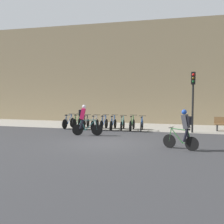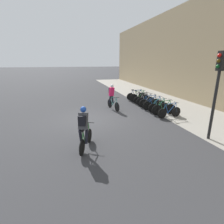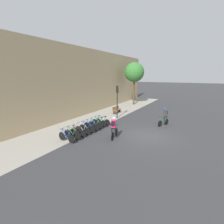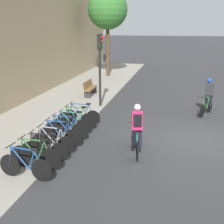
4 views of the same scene
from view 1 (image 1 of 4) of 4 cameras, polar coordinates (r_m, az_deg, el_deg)
name	(u,v)px [view 1 (image 1 of 4)]	position (r m, az deg, el deg)	size (l,w,h in m)	color
ground	(105,143)	(13.75, -1.48, -6.32)	(200.00, 200.00, 0.00)	#333335
kerb_strip	(132,126)	(20.22, 4.11, -2.95)	(44.00, 4.50, 0.01)	gray
building_facade	(139,73)	(22.63, 5.45, 7.94)	(44.00, 0.60, 8.01)	#9E8966
cyclist_pink	(84,119)	(16.08, -5.73, -1.41)	(1.72, 0.57, 1.76)	black
cyclist_grey	(184,128)	(12.39, 14.50, -3.17)	(1.53, 0.73, 1.74)	black
parked_bike_0	(69,122)	(19.56, -8.81, -2.08)	(0.46, 1.67, 0.96)	black
parked_bike_1	(77,122)	(19.31, -7.09, -2.10)	(0.46, 1.65, 0.98)	black
parked_bike_2	(86,123)	(19.08, -5.32, -2.26)	(0.46, 1.57, 0.93)	black
parked_bike_3	(95,123)	(18.86, -3.51, -2.31)	(0.46, 1.58, 0.94)	black
parked_bike_4	(104,123)	(18.66, -1.66, -2.34)	(0.46, 1.68, 0.95)	black
parked_bike_5	(113,124)	(18.49, 0.23, -2.40)	(0.46, 1.71, 0.95)	black
parked_bike_6	(123,124)	(18.33, 2.15, -2.49)	(0.46, 1.58, 0.94)	black
parked_bike_7	(132,124)	(18.20, 4.10, -2.48)	(0.46, 1.67, 0.97)	black
parked_bike_8	(142,125)	(18.08, 6.08, -2.60)	(0.46, 1.62, 0.94)	black
traffic_light_pole	(193,91)	(17.68, 16.14, 4.16)	(0.26, 0.30, 3.69)	black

